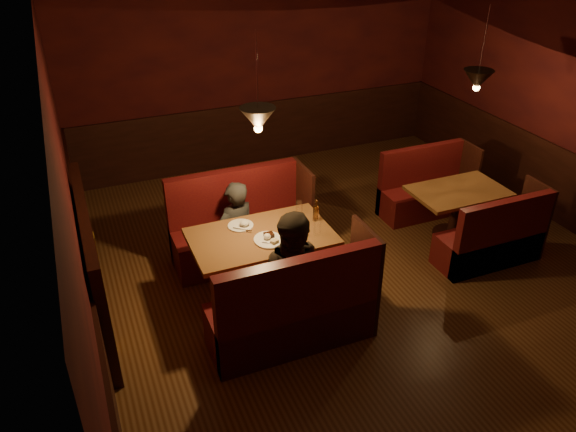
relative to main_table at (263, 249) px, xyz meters
name	(u,v)px	position (x,y,z in m)	size (l,w,h in m)	color
room	(348,197)	(0.96, -0.03, 0.44)	(6.02, 7.02, 2.92)	#512B12
main_table	(263,249)	(0.00, 0.00, 0.00)	(1.47, 0.89, 1.03)	brown
main_bench_far	(241,231)	(0.02, 0.84, -0.26)	(1.62, 0.58, 1.11)	#440A13
main_bench_near	(295,316)	(0.02, -0.84, -0.26)	(1.62, 0.58, 1.11)	#440A13
second_table	(457,202)	(2.69, 0.26, -0.12)	(1.17, 0.75, 0.66)	brown
second_bench_far	(425,192)	(2.72, 0.96, -0.31)	(1.30, 0.48, 0.93)	#440A13
second_bench_near	(493,242)	(2.72, -0.44, -0.31)	(1.30, 0.48, 0.93)	#440A13
diner_a	(235,211)	(-0.08, 0.70, 0.11)	(0.52, 0.34, 1.43)	#292929
diner_b	(298,258)	(0.15, -0.57, 0.21)	(0.79, 0.62, 1.63)	black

